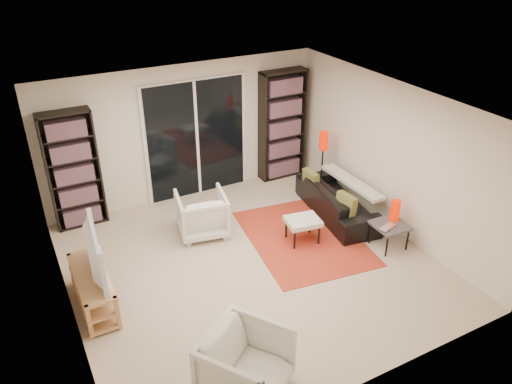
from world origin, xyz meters
TOP-DOWN VIEW (x-y plane):
  - floor at (0.00, 0.00)m, footprint 5.00×5.00m
  - wall_back at (0.00, 2.50)m, footprint 5.00×0.02m
  - wall_front at (0.00, -2.50)m, footprint 5.00×0.02m
  - wall_left at (-2.50, 0.00)m, footprint 0.02×5.00m
  - wall_right at (2.50, 0.00)m, footprint 0.02×5.00m
  - ceiling at (0.00, 0.00)m, footprint 5.00×5.00m
  - sliding_door at (0.20, 2.46)m, footprint 1.92×0.08m
  - bookshelf_left at (-1.95, 2.33)m, footprint 0.80×0.30m
  - bookshelf_right at (1.90, 2.33)m, footprint 0.90×0.30m
  - tv_stand at (-2.21, 0.16)m, footprint 0.40×1.24m
  - tv at (-2.19, 0.16)m, footprint 0.25×1.13m
  - rug at (1.06, 0.22)m, footprint 1.93×2.44m
  - sofa at (1.97, 0.57)m, footprint 1.00×1.97m
  - armchair_back at (-0.29, 1.12)m, footprint 0.89×0.90m
  - armchair_front at (-1.08, -1.99)m, footprint 1.14×1.14m
  - ottoman at (1.00, 0.16)m, footprint 0.57×0.49m
  - side_table at (2.09, -0.59)m, footprint 0.51×0.51m
  - laptop at (2.00, -0.69)m, footprint 0.34×0.27m
  - table_lamp at (2.23, -0.51)m, footprint 0.15×0.15m
  - floor_lamp at (2.17, 1.36)m, footprint 0.18×0.18m

SIDE VIEW (x-z plane):
  - floor at x=0.00m, z-range 0.00..0.00m
  - rug at x=1.06m, z-range 0.00..0.01m
  - tv_stand at x=-2.21m, z-range 0.01..0.51m
  - sofa at x=1.97m, z-range 0.00..0.55m
  - ottoman at x=1.00m, z-range 0.14..0.54m
  - armchair_back at x=-0.29m, z-range 0.00..0.71m
  - side_table at x=2.09m, z-range 0.16..0.56m
  - armchair_front at x=-1.08m, z-range 0.00..0.76m
  - laptop at x=2.00m, z-range 0.40..0.42m
  - table_lamp at x=2.23m, z-range 0.40..0.73m
  - tv at x=-2.19m, z-range 0.50..1.15m
  - floor_lamp at x=2.17m, z-range 0.30..1.50m
  - bookshelf_left at x=-1.95m, z-range 0.00..1.95m
  - sliding_door at x=0.20m, z-range -0.03..2.13m
  - bookshelf_right at x=1.90m, z-range 0.00..2.10m
  - wall_back at x=0.00m, z-range 0.00..2.40m
  - wall_front at x=0.00m, z-range 0.00..2.40m
  - wall_left at x=-2.50m, z-range 0.00..2.40m
  - wall_right at x=2.50m, z-range 0.00..2.40m
  - ceiling at x=0.00m, z-range 2.39..2.41m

